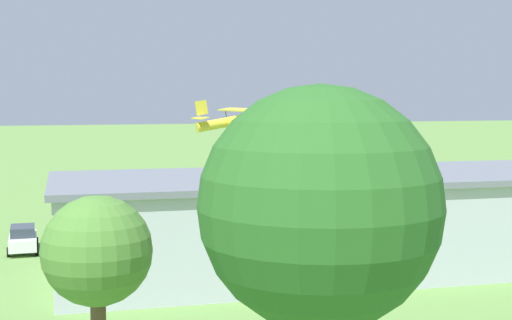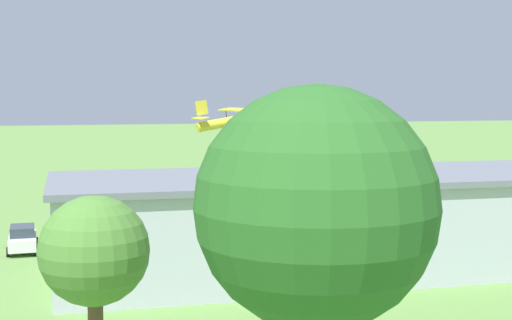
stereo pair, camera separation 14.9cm
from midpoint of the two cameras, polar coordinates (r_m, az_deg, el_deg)
name	(u,v)px [view 1 (the left image)]	position (r m, az deg, el deg)	size (l,w,h in m)	color
ground_plane	(281,195)	(78.38, 1.89, -2.69)	(400.00, 400.00, 0.00)	#608C42
hangar	(363,220)	(45.33, 8.15, -4.63)	(37.10, 12.74, 5.81)	#B7BCC6
biplane	(230,121)	(69.87, -2.07, 3.05)	(7.03, 8.63, 3.72)	yellow
car_white	(23,238)	(52.29, -17.63, -5.79)	(2.01, 4.46, 1.72)	white
person_crossing_taxiway	(62,225)	(57.55, -14.81, -4.87)	(0.54, 0.54, 1.54)	#33723F
person_watching_takeoff	(85,229)	(55.23, -13.14, -5.19)	(0.48, 0.48, 1.65)	#3F3F47
person_at_fence_line	(461,204)	(68.01, 15.49, -3.31)	(0.51, 0.51, 1.72)	#B23333
person_walking_on_apron	(476,206)	(67.47, 16.56, -3.45)	(0.48, 0.48, 1.62)	#33723F
tree_by_windsock	(97,253)	(24.59, -12.34, -7.03)	(3.60, 3.60, 7.24)	brown
tree_behind_hangar_left	(320,208)	(19.69, 4.73, -3.75)	(6.54, 6.54, 10.76)	brown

